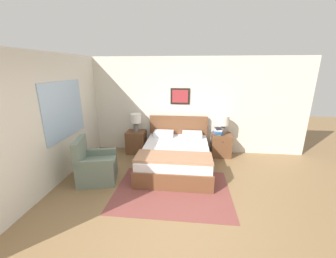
{
  "coord_description": "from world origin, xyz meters",
  "views": [
    {
      "loc": [
        0.36,
        -2.58,
        2.31
      ],
      "look_at": [
        -0.08,
        1.65,
        1.04
      ],
      "focal_mm": 22.0,
      "sensor_mm": 36.0,
      "label": 1
    }
  ],
  "objects": [
    {
      "name": "area_rug_main",
      "position": [
        0.08,
        0.92,
        0.0
      ],
      "size": [
        2.22,
        1.67,
        0.01
      ],
      "color": "brown",
      "rests_on": "ground_plane"
    },
    {
      "name": "book_thick_bottom",
      "position": [
        1.13,
        2.69,
        0.63
      ],
      "size": [
        0.15,
        0.22,
        0.03
      ],
      "rotation": [
        0.0,
        0.0,
        -0.03
      ],
      "color": "#4C7551",
      "rests_on": "nightstand_by_door"
    },
    {
      "name": "armchair",
      "position": [
        -1.56,
        1.14,
        0.31
      ],
      "size": [
        0.89,
        0.85,
        0.95
      ],
      "rotation": [
        0.0,
        0.0,
        -1.33
      ],
      "color": "slate",
      "rests_on": "ground_plane"
    },
    {
      "name": "nightstand_by_door",
      "position": [
        1.24,
        2.74,
        0.31
      ],
      "size": [
        0.51,
        0.46,
        0.61
      ],
      "color": "brown",
      "rests_on": "ground_plane"
    },
    {
      "name": "book_slim_near_top",
      "position": [
        1.13,
        2.69,
        0.75
      ],
      "size": [
        0.23,
        0.22,
        0.04
      ],
      "rotation": [
        0.0,
        0.0,
        -0.11
      ],
      "color": "silver",
      "rests_on": "book_novel_upper"
    },
    {
      "name": "book_hardcover_middle",
      "position": [
        1.13,
        2.69,
        0.67
      ],
      "size": [
        0.24,
        0.26,
        0.04
      ],
      "rotation": [
        0.0,
        0.0,
        0.11
      ],
      "color": "#335693",
      "rests_on": "book_thick_bottom"
    },
    {
      "name": "table_lamp_by_door",
      "position": [
        1.25,
        2.72,
        0.96
      ],
      "size": [
        0.3,
        0.3,
        0.5
      ],
      "color": "slate",
      "rests_on": "nightstand_by_door"
    },
    {
      "name": "table_lamp_near_window",
      "position": [
        -1.08,
        2.72,
        0.96
      ],
      "size": [
        0.3,
        0.3,
        0.5
      ],
      "color": "slate",
      "rests_on": "nightstand_near_window"
    },
    {
      "name": "wall_back",
      "position": [
        0.0,
        3.04,
        1.3
      ],
      "size": [
        6.98,
        0.09,
        2.6
      ],
      "color": "silver",
      "rests_on": "ground_plane"
    },
    {
      "name": "bed",
      "position": [
        0.07,
        1.93,
        0.29
      ],
      "size": [
        1.59,
        2.07,
        1.04
      ],
      "color": "brown",
      "rests_on": "ground_plane"
    },
    {
      "name": "ground_plane",
      "position": [
        0.0,
        0.0,
        0.0
      ],
      "size": [
        16.0,
        16.0,
        0.0
      ],
      "primitive_type": "plane",
      "color": "olive"
    },
    {
      "name": "book_paperback_top",
      "position": [
        1.13,
        2.69,
        0.78
      ],
      "size": [
        0.17,
        0.24,
        0.03
      ],
      "rotation": [
        0.0,
        0.0,
        0.14
      ],
      "color": "#232328",
      "rests_on": "book_slim_near_top"
    },
    {
      "name": "wall_left",
      "position": [
        -2.32,
        1.5,
        1.31
      ],
      "size": [
        0.08,
        5.41,
        2.6
      ],
      "color": "silver",
      "rests_on": "ground_plane"
    },
    {
      "name": "book_novel_upper",
      "position": [
        1.13,
        2.69,
        0.71
      ],
      "size": [
        0.24,
        0.27,
        0.04
      ],
      "rotation": [
        0.0,
        0.0,
        -0.15
      ],
      "color": "#335693",
      "rests_on": "book_hardcover_middle"
    },
    {
      "name": "nightstand_near_window",
      "position": [
        -1.1,
        2.74,
        0.31
      ],
      "size": [
        0.51,
        0.46,
        0.61
      ],
      "color": "brown",
      "rests_on": "ground_plane"
    }
  ]
}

